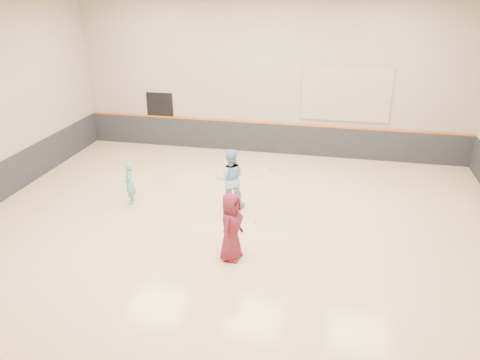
% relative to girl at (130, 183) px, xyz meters
% --- Properties ---
extents(room, '(15.04, 12.04, 6.22)m').
position_rel_girl_xyz_m(room, '(3.47, -0.57, 0.15)').
color(room, tan).
rests_on(room, ground).
extents(wainscot_back, '(14.90, 0.04, 1.20)m').
position_rel_girl_xyz_m(wainscot_back, '(3.47, 5.40, -0.07)').
color(wainscot_back, '#232326').
rests_on(wainscot_back, floor).
extents(wainscot_left, '(0.04, 11.90, 1.20)m').
position_rel_girl_xyz_m(wainscot_left, '(-4.00, -0.57, -0.07)').
color(wainscot_left, '#232326').
rests_on(wainscot_left, floor).
extents(accent_stripe, '(14.90, 0.03, 0.06)m').
position_rel_girl_xyz_m(accent_stripe, '(3.47, 5.39, 0.55)').
color(accent_stripe, '#D85914').
rests_on(accent_stripe, wall_back).
extents(acoustic_panel, '(3.20, 0.08, 2.00)m').
position_rel_girl_xyz_m(acoustic_panel, '(6.27, 5.38, 1.83)').
color(acoustic_panel, tan).
rests_on(acoustic_panel, wall_back).
extents(doorway, '(1.10, 0.05, 2.20)m').
position_rel_girl_xyz_m(doorway, '(-1.03, 5.41, 0.43)').
color(doorway, black).
rests_on(doorway, floor).
extents(girl, '(0.46, 0.56, 1.33)m').
position_rel_girl_xyz_m(girl, '(0.00, 0.00, 0.00)').
color(girl, '#65AFA3').
rests_on(girl, floor).
extents(instructor, '(1.05, 0.91, 1.84)m').
position_rel_girl_xyz_m(instructor, '(3.05, 0.40, 0.25)').
color(instructor, '#8DB3DA').
rests_on(instructor, floor).
extents(young_man, '(0.70, 0.94, 1.75)m').
position_rel_girl_xyz_m(young_man, '(3.73, -2.39, 0.21)').
color(young_man, maroon).
rests_on(young_man, floor).
extents(held_racket, '(0.46, 0.46, 0.55)m').
position_rel_girl_xyz_m(held_racket, '(3.33, 0.10, -0.12)').
color(held_racket, '#97BD29').
rests_on(held_racket, instructor).
extents(spare_racket, '(0.74, 0.74, 0.17)m').
position_rel_girl_xyz_m(spare_racket, '(3.92, 3.51, -0.58)').
color(spare_racket, '#B1CF2D').
rests_on(spare_racket, floor).
extents(ball_under_racket, '(0.07, 0.07, 0.07)m').
position_rel_girl_xyz_m(ball_under_racket, '(3.98, -0.46, -0.63)').
color(ball_under_racket, yellow).
rests_on(ball_under_racket, floor).
extents(ball_in_hand, '(0.07, 0.07, 0.07)m').
position_rel_girl_xyz_m(ball_in_hand, '(3.82, -2.59, 0.46)').
color(ball_in_hand, '#D2DC33').
rests_on(ball_in_hand, young_man).
extents(ball_beside_spare, '(0.07, 0.07, 0.07)m').
position_rel_girl_xyz_m(ball_beside_spare, '(2.12, 3.25, -0.63)').
color(ball_beside_spare, yellow).
rests_on(ball_beside_spare, floor).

